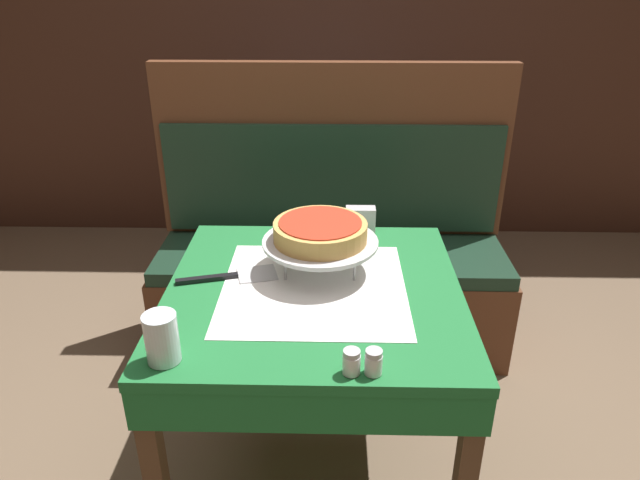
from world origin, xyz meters
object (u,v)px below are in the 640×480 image
Objects in this scene: deep_dish_pizza at (320,231)px; pizza_server at (232,276)px; pizza_pan_stand at (320,243)px; napkin_holder at (360,220)px; dining_table_front at (314,315)px; water_glass_near at (162,338)px; dining_table_rear at (331,159)px; pepper_shaker at (374,362)px; booth_bench at (331,270)px; salt_shaker at (352,362)px; condiment_caddy at (339,132)px.

deep_dish_pizza is 0.29m from pizza_server.
napkin_holder is (0.13, 0.28, -0.05)m from pizza_pan_stand.
dining_table_front is 0.50m from water_glass_near.
napkin_holder reaches higher than dining_table_rear.
pepper_shaker is (0.10, -1.94, 0.15)m from dining_table_rear.
booth_bench is at bearing 69.94° from pizza_server.
salt_shaker is at bearing -88.37° from dining_table_rear.
pepper_shaker is at bearing -74.73° from pizza_pan_stand.
water_glass_near is at bearing 175.22° from salt_shaker.
deep_dish_pizza reaches higher than dining_table_front.
booth_bench is 25.36× the size of salt_shaker.
deep_dish_pizza is 0.49m from salt_shaker.
condiment_caddy is at bearing 90.38° from salt_shaker.
condiment_caddy is at bearing 77.25° from water_glass_near.
dining_table_front is 0.55× the size of booth_bench.
booth_bench reaches higher than dining_table_rear.
deep_dish_pizza is 1.50× the size of condiment_caddy.
deep_dish_pizza is at bearing -115.40° from napkin_holder.
pepper_shaker is 0.62× the size of napkin_holder.
deep_dish_pizza reaches higher than water_glass_near.
dining_table_front is 2.46× the size of pizza_pan_stand.
dining_table_rear is 0.77m from booth_bench.
pizza_server is 0.41m from water_glass_near.
salt_shaker reaches higher than dining_table_rear.
water_glass_near is at bearing -102.75° from condiment_caddy.
deep_dish_pizza reaches higher than napkin_holder.
water_glass_near is at bearing -107.98° from booth_bench.
pizza_server is (-0.24, 0.05, 0.10)m from dining_table_front.
dining_table_rear is at bearing 93.09° from pepper_shaker.
condiment_caddy is at bearing -43.63° from dining_table_rear.
deep_dish_pizza is 1.42m from condiment_caddy.
deep_dish_pizza is 0.32m from napkin_holder.
condiment_caddy is (0.04, 0.67, 0.45)m from booth_bench.
dining_table_front is 0.42m from pepper_shaker.
booth_bench is at bearing 72.02° from water_glass_near.
napkin_holder is (0.00, 0.75, 0.01)m from pepper_shaker.
salt_shaker reaches higher than pizza_server.
water_glass_near is 2.02× the size of salt_shaker.
pizza_server is at bearing 132.29° from pepper_shaker.
water_glass_near reaches higher than salt_shaker.
napkin_holder is 0.55× the size of condiment_caddy.
pizza_server reaches higher than dining_table_front.
napkin_holder is (0.13, 0.28, -0.09)m from deep_dish_pizza.
pizza_pan_stand reaches higher than pepper_shaker.
condiment_caddy is (0.04, -0.04, 0.16)m from dining_table_rear.
pizza_server is (-0.29, -0.79, 0.41)m from booth_bench.
pizza_pan_stand reaches higher than napkin_holder.
deep_dish_pizza is (-0.03, -0.74, 0.54)m from booth_bench.
pizza_pan_stand is 0.04m from deep_dish_pizza.
salt_shaker is at bearing -87.72° from booth_bench.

